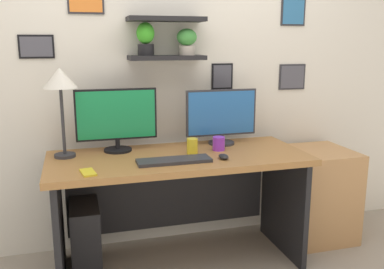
% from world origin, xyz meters
% --- Properties ---
extents(ground_plane, '(8.00, 8.00, 0.00)m').
position_xyz_m(ground_plane, '(0.00, 0.00, 0.00)').
color(ground_plane, gray).
extents(back_wall_assembly, '(4.40, 0.24, 2.70)m').
position_xyz_m(back_wall_assembly, '(0.00, 0.44, 1.35)').
color(back_wall_assembly, silver).
rests_on(back_wall_assembly, ground).
extents(desk, '(1.62, 0.68, 0.75)m').
position_xyz_m(desk, '(0.00, 0.05, 0.54)').
color(desk, '#9E6B38').
rests_on(desk, ground).
extents(monitor_left, '(0.52, 0.18, 0.41)m').
position_xyz_m(monitor_left, '(-0.36, 0.22, 0.97)').
color(monitor_left, black).
rests_on(monitor_left, desk).
extents(monitor_right, '(0.50, 0.18, 0.38)m').
position_xyz_m(monitor_right, '(0.36, 0.22, 0.95)').
color(monitor_right, '#2D2D33').
rests_on(monitor_right, desk).
extents(keyboard, '(0.44, 0.14, 0.02)m').
position_xyz_m(keyboard, '(-0.07, -0.15, 0.76)').
color(keyboard, '#2D2D33').
rests_on(keyboard, desk).
extents(computer_mouse, '(0.06, 0.09, 0.03)m').
position_xyz_m(computer_mouse, '(0.24, -0.16, 0.77)').
color(computer_mouse, black).
rests_on(computer_mouse, desk).
extents(desk_lamp, '(0.20, 0.20, 0.55)m').
position_xyz_m(desk_lamp, '(-0.69, 0.15, 1.20)').
color(desk_lamp, '#2D2D33').
rests_on(desk_lamp, desk).
extents(cell_phone, '(0.09, 0.15, 0.01)m').
position_xyz_m(cell_phone, '(-0.57, -0.23, 0.76)').
color(cell_phone, yellow).
rests_on(cell_phone, desk).
extents(coffee_mug, '(0.08, 0.08, 0.09)m').
position_xyz_m(coffee_mug, '(0.28, 0.05, 0.80)').
color(coffee_mug, purple).
rests_on(coffee_mug, desk).
extents(pen_cup, '(0.07, 0.07, 0.10)m').
position_xyz_m(pen_cup, '(0.09, 0.01, 0.80)').
color(pen_cup, yellow).
rests_on(pen_cup, desk).
extents(drawer_cabinet, '(0.44, 0.50, 0.67)m').
position_xyz_m(drawer_cabinet, '(1.11, 0.13, 0.34)').
color(drawer_cabinet, tan).
rests_on(drawer_cabinet, ground).
extents(computer_tower_left, '(0.18, 0.40, 0.44)m').
position_xyz_m(computer_tower_left, '(-0.60, 0.12, 0.22)').
color(computer_tower_left, black).
rests_on(computer_tower_left, ground).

